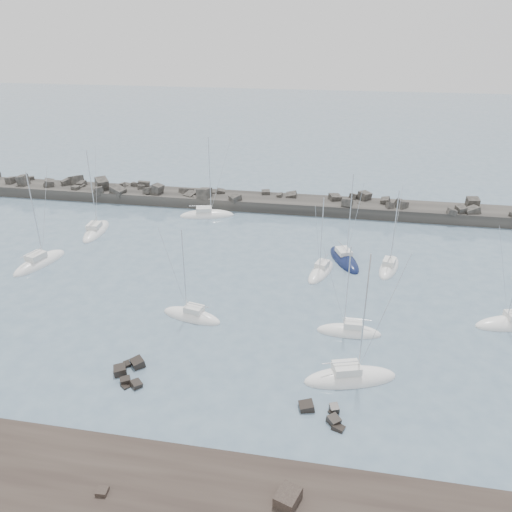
{
  "coord_description": "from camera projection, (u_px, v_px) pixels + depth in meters",
  "views": [
    {
      "loc": [
        14.2,
        -42.44,
        29.3
      ],
      "look_at": [
        4.3,
        12.0,
        3.05
      ],
      "focal_mm": 35.0,
      "sensor_mm": 36.0,
      "label": 1
    }
  ],
  "objects": [
    {
      "name": "ground",
      "position": [
        196.0,
        327.0,
        52.57
      ],
      "size": [
        400.0,
        400.0,
        0.0
      ],
      "primitive_type": "plane",
      "color": "slate",
      "rests_on": "ground"
    },
    {
      "name": "rock_shelf",
      "position": [
        98.0,
        508.0,
        33.04
      ],
      "size": [
        140.0,
        12.0,
        1.98
      ],
      "color": "black",
      "rests_on": "ground"
    },
    {
      "name": "rock_cluster_near",
      "position": [
        129.0,
        374.0,
        45.4
      ],
      "size": [
        3.64,
        4.38,
        1.2
      ],
      "color": "black",
      "rests_on": "ground"
    },
    {
      "name": "rock_cluster_far",
      "position": [
        323.0,
        415.0,
        40.8
      ],
      "size": [
        4.05,
        3.13,
        1.28
      ],
      "color": "black",
      "rests_on": "ground"
    },
    {
      "name": "breakwater",
      "position": [
        214.0,
        202.0,
        87.48
      ],
      "size": [
        115.0,
        7.18,
        5.37
      ],
      "color": "#2D2B28",
      "rests_on": "ground"
    },
    {
      "name": "sailboat_1",
      "position": [
        96.0,
        232.0,
        75.88
      ],
      "size": [
        3.44,
        8.69,
        13.43
      ],
      "color": "white",
      "rests_on": "ground"
    },
    {
      "name": "sailboat_3",
      "position": [
        40.0,
        263.0,
        66.02
      ],
      "size": [
        4.7,
        8.82,
        13.45
      ],
      "color": "white",
      "rests_on": "ground"
    },
    {
      "name": "sailboat_4",
      "position": [
        207.0,
        215.0,
        82.18
      ],
      "size": [
        9.33,
        5.01,
        14.0
      ],
      "color": "white",
      "rests_on": "ground"
    },
    {
      "name": "sailboat_5",
      "position": [
        192.0,
        316.0,
        54.19
      ],
      "size": [
        7.23,
        3.61,
        11.1
      ],
      "color": "white",
      "rests_on": "ground"
    },
    {
      "name": "sailboat_6",
      "position": [
        321.0,
        272.0,
        63.74
      ],
      "size": [
        4.15,
        7.32,
        11.15
      ],
      "color": "white",
      "rests_on": "ground"
    },
    {
      "name": "sailboat_7",
      "position": [
        350.0,
        378.0,
        44.82
      ],
      "size": [
        8.91,
        5.05,
        13.52
      ],
      "color": "white",
      "rests_on": "ground"
    },
    {
      "name": "sailboat_8",
      "position": [
        344.0,
        260.0,
        67.01
      ],
      "size": [
        5.55,
        8.72,
        13.14
      ],
      "color": "#0E183D",
      "rests_on": "ground"
    },
    {
      "name": "sailboat_9",
      "position": [
        349.0,
        332.0,
        51.49
      ],
      "size": [
        6.68,
        2.2,
        10.66
      ],
      "color": "white",
      "rests_on": "ground"
    },
    {
      "name": "sailboat_10",
      "position": [
        389.0,
        268.0,
        64.82
      ],
      "size": [
        3.85,
        7.42,
        11.36
      ],
      "color": "white",
      "rests_on": "ground"
    },
    {
      "name": "sailboat_11",
      "position": [
        511.0,
        324.0,
        52.82
      ],
      "size": [
        8.34,
        4.56,
        12.6
      ],
      "color": "white",
      "rests_on": "ground"
    }
  ]
}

